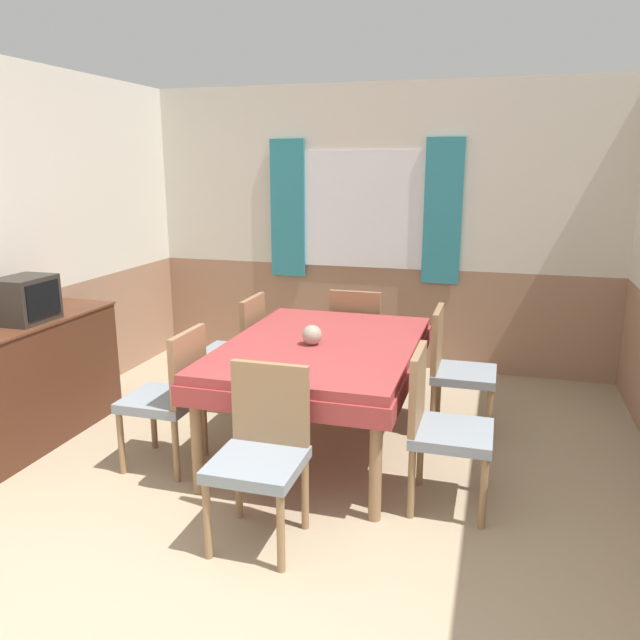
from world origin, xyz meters
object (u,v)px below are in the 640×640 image
(chair_left_far, at_px, (238,347))
(tv, at_px, (26,299))
(chair_right_far, at_px, (455,366))
(chair_head_near, at_px, (262,448))
(sideboard, at_px, (33,380))
(chair_left_near, at_px, (171,393))
(chair_head_window, at_px, (358,337))
(vase, at_px, (312,335))
(chair_right_near, at_px, (440,423))
(dining_table, at_px, (322,357))

(chair_left_far, xyz_separation_m, tv, (-1.08, -0.98, 0.52))
(tv, bearing_deg, chair_right_far, 19.66)
(chair_left_far, height_order, tv, tv)
(chair_head_near, distance_m, sideboard, 2.07)
(chair_left_near, bearing_deg, chair_head_near, -124.45)
(chair_head_window, height_order, chair_right_far, same)
(chair_left_near, distance_m, sideboard, 1.13)
(chair_right_far, distance_m, tv, 2.97)
(tv, bearing_deg, chair_head_near, -18.42)
(tv, relative_size, vase, 2.85)
(chair_head_window, xyz_separation_m, sideboard, (-1.96, -1.53, -0.05))
(chair_left_near, distance_m, chair_head_window, 1.82)
(tv, bearing_deg, chair_left_near, -3.46)
(sideboard, bearing_deg, chair_left_near, -4.66)
(chair_left_far, bearing_deg, chair_head_near, -152.75)
(sideboard, height_order, tv, tv)
(chair_right_near, relative_size, chair_head_window, 1.00)
(chair_head_window, xyz_separation_m, chair_right_far, (0.84, -0.57, 0.00))
(chair_head_window, distance_m, chair_left_far, 1.01)
(tv, height_order, vase, tv)
(chair_right_far, xyz_separation_m, chair_head_near, (-0.84, -1.62, 0.00))
(chair_head_window, bearing_deg, chair_left_far, -145.55)
(chair_right_far, relative_size, sideboard, 0.65)
(dining_table, bearing_deg, sideboard, -167.52)
(chair_left_near, bearing_deg, vase, -60.31)
(dining_table, distance_m, chair_right_far, 1.00)
(chair_head_near, height_order, tv, tv)
(chair_head_near, xyz_separation_m, sideboard, (-1.96, 0.66, -0.05))
(chair_right_near, bearing_deg, sideboard, -91.88)
(sideboard, xyz_separation_m, tv, (0.04, -0.03, 0.58))
(chair_left_far, height_order, sideboard, chair_left_far)
(dining_table, relative_size, chair_head_near, 1.96)
(sideboard, relative_size, tv, 3.70)
(tv, bearing_deg, chair_right_near, -1.36)
(chair_right_near, bearing_deg, vase, -117.09)
(chair_left_far, xyz_separation_m, sideboard, (-1.12, -0.96, -0.05))
(chair_right_far, bearing_deg, vase, -55.81)
(chair_head_window, distance_m, sideboard, 2.49)
(chair_right_far, height_order, sideboard, chair_right_far)
(chair_head_window, bearing_deg, chair_right_far, -34.45)
(chair_head_near, bearing_deg, chair_left_far, -62.75)
(chair_left_far, distance_m, tv, 1.55)
(dining_table, distance_m, vase, 0.19)
(chair_right_near, xyz_separation_m, sideboard, (-2.79, 0.09, -0.05))
(vase, bearing_deg, dining_table, 58.48)
(chair_left_near, xyz_separation_m, chair_head_near, (0.84, -0.57, 0.00))
(chair_left_near, height_order, chair_left_far, same)
(chair_head_window, relative_size, sideboard, 0.65)
(dining_table, xyz_separation_m, chair_right_near, (0.84, -0.52, -0.15))
(sideboard, relative_size, vase, 10.53)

